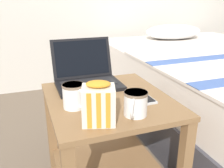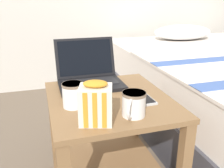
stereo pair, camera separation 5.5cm
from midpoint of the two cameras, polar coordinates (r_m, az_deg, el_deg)
The scene contains 6 objects.
bedside_table at distance 1.20m, azimuth 0.71°, elevation -11.23°, with size 0.53×0.59×0.51m.
laptop at distance 1.27m, azimuth -3.97°, elevation 1.92°, with size 0.31×0.28×0.22m.
mug_front_left at distance 0.94m, azimuth 6.64°, elevation -4.37°, with size 0.10×0.12×0.09m.
mug_front_right at distance 1.01m, azimuth -7.26°, elevation -2.32°, with size 0.09×0.13×0.10m.
snack_bag at distance 0.88m, azimuth -1.95°, elevation -4.46°, with size 0.14×0.13×0.16m.
cell_phone at distance 1.11m, azimuth 8.36°, elevation -3.15°, with size 0.07×0.16×0.01m.
Camera 2 is at (-0.28, -0.99, 0.94)m, focal length 40.00 mm.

